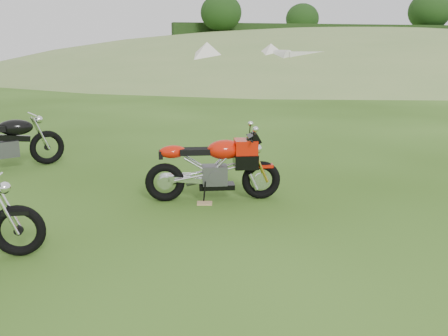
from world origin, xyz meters
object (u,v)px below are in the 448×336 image
object	(u,v)px
vintage_moto_d	(6,141)
tent_right	(270,65)
tent_mid	(207,64)
caravan	(306,69)
sport_motorcycle	(213,162)
plywood_board	(205,203)

from	to	relation	value
vintage_moto_d	tent_right	distance (m)	20.92
tent_mid	caravan	size ratio (longest dim) A/B	0.68
vintage_moto_d	tent_mid	xyz separation A→B (m)	(8.30, 18.70, 0.71)
sport_motorcycle	tent_mid	distance (m)	22.17
sport_motorcycle	vintage_moto_d	size ratio (longest dim) A/B	0.93
plywood_board	tent_mid	xyz separation A→B (m)	(5.04, 21.80, 1.27)
sport_motorcycle	tent_mid	bearing A→B (deg)	86.89
sport_motorcycle	tent_right	xyz separation A→B (m)	(8.28, 20.24, 0.65)
tent_mid	sport_motorcycle	bearing A→B (deg)	-101.09
plywood_board	tent_right	bearing A→B (deg)	67.49
plywood_board	vintage_moto_d	world-z (taller)	vintage_moto_d
tent_mid	tent_right	bearing A→B (deg)	-20.51
tent_right	caravan	bearing A→B (deg)	-20.07
vintage_moto_d	tent_mid	world-z (taller)	tent_mid
vintage_moto_d	caravan	size ratio (longest dim) A/B	0.50
vintage_moto_d	tent_mid	distance (m)	20.47
sport_motorcycle	caravan	size ratio (longest dim) A/B	0.46
tent_mid	caravan	distance (m)	5.74
sport_motorcycle	vintage_moto_d	xyz separation A→B (m)	(-3.44, 2.93, -0.04)
sport_motorcycle	tent_mid	world-z (taller)	tent_mid
vintage_moto_d	tent_mid	bearing A→B (deg)	46.07
plywood_board	tent_right	size ratio (longest dim) A/B	0.08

